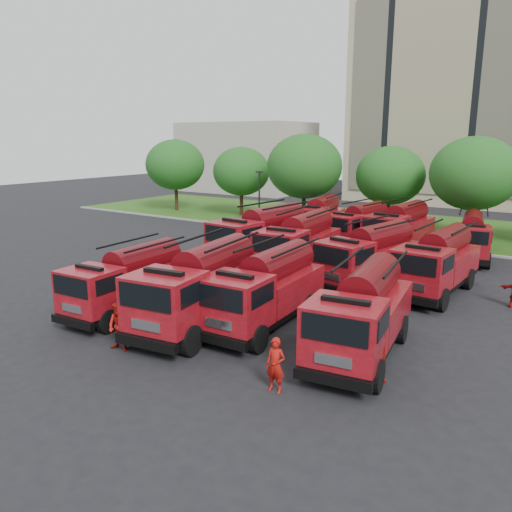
{
  "coord_description": "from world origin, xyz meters",
  "views": [
    {
      "loc": [
        13.46,
        -18.37,
        7.88
      ],
      "look_at": [
        -0.74,
        2.85,
        1.8
      ],
      "focal_mm": 35.0,
      "sensor_mm": 36.0,
      "label": 1
    }
  ],
  "objects_px": {
    "fire_truck_2": "(266,289)",
    "firefighter_0": "(275,391)",
    "fire_truck_4": "(262,236)",
    "firefighter_4": "(217,305)",
    "fire_truck_6": "(369,256)",
    "firefighter_2": "(378,383)",
    "fire_truck_1": "(201,286)",
    "fire_truck_7": "(437,262)",
    "firefighter_3": "(373,342)",
    "fire_truck_3": "(362,313)",
    "fire_truck_9": "(359,226)",
    "fire_truck_0": "(129,280)",
    "firefighter_1": "(121,350)",
    "fire_truck_5": "(299,243)",
    "fire_truck_11": "(471,237)",
    "fire_truck_10": "(400,228)",
    "fire_truck_8": "(319,218)"
  },
  "relations": [
    {
      "from": "fire_truck_2",
      "to": "firefighter_0",
      "type": "bearing_deg",
      "value": -57.18
    },
    {
      "from": "fire_truck_2",
      "to": "firefighter_4",
      "type": "xyz_separation_m",
      "value": [
        -3.39,
        0.97,
        -1.64
      ]
    },
    {
      "from": "fire_truck_3",
      "to": "fire_truck_9",
      "type": "bearing_deg",
      "value": 104.91
    },
    {
      "from": "fire_truck_1",
      "to": "firefighter_3",
      "type": "distance_m",
      "value": 7.39
    },
    {
      "from": "fire_truck_7",
      "to": "firefighter_3",
      "type": "distance_m",
      "value": 8.11
    },
    {
      "from": "fire_truck_5",
      "to": "firefighter_2",
      "type": "xyz_separation_m",
      "value": [
        9.0,
        -10.89,
        -1.73
      ]
    },
    {
      "from": "fire_truck_4",
      "to": "firefighter_3",
      "type": "bearing_deg",
      "value": -32.39
    },
    {
      "from": "fire_truck_10",
      "to": "firefighter_0",
      "type": "relative_size",
      "value": 4.23
    },
    {
      "from": "fire_truck_11",
      "to": "firefighter_0",
      "type": "distance_m",
      "value": 22.44
    },
    {
      "from": "fire_truck_0",
      "to": "firefighter_1",
      "type": "height_order",
      "value": "fire_truck_0"
    },
    {
      "from": "fire_truck_6",
      "to": "firefighter_0",
      "type": "xyz_separation_m",
      "value": [
        1.94,
        -12.83,
        -1.66
      ]
    },
    {
      "from": "fire_truck_10",
      "to": "firefighter_1",
      "type": "xyz_separation_m",
      "value": [
        -3.3,
        -22.49,
        -1.71
      ]
    },
    {
      "from": "fire_truck_5",
      "to": "fire_truck_6",
      "type": "height_order",
      "value": "fire_truck_5"
    },
    {
      "from": "fire_truck_6",
      "to": "firefighter_3",
      "type": "height_order",
      "value": "fire_truck_6"
    },
    {
      "from": "fire_truck_1",
      "to": "firefighter_2",
      "type": "height_order",
      "value": "fire_truck_1"
    },
    {
      "from": "firefighter_1",
      "to": "firefighter_0",
      "type": "bearing_deg",
      "value": -0.92
    },
    {
      "from": "fire_truck_10",
      "to": "fire_truck_11",
      "type": "relative_size",
      "value": 1.11
    },
    {
      "from": "fire_truck_4",
      "to": "firefighter_4",
      "type": "height_order",
      "value": "fire_truck_4"
    },
    {
      "from": "fire_truck_3",
      "to": "firefighter_3",
      "type": "distance_m",
      "value": 2.09
    },
    {
      "from": "fire_truck_6",
      "to": "fire_truck_4",
      "type": "bearing_deg",
      "value": -175.23
    },
    {
      "from": "fire_truck_1",
      "to": "fire_truck_6",
      "type": "relative_size",
      "value": 1.05
    },
    {
      "from": "fire_truck_7",
      "to": "firefighter_4",
      "type": "bearing_deg",
      "value": -133.2
    },
    {
      "from": "fire_truck_3",
      "to": "firefighter_0",
      "type": "bearing_deg",
      "value": -113.73
    },
    {
      "from": "fire_truck_7",
      "to": "fire_truck_11",
      "type": "relative_size",
      "value": 1.07
    },
    {
      "from": "firefighter_3",
      "to": "firefighter_4",
      "type": "xyz_separation_m",
      "value": [
        -7.92,
        0.18,
        0.0
      ]
    },
    {
      "from": "fire_truck_1",
      "to": "fire_truck_3",
      "type": "xyz_separation_m",
      "value": [
        6.8,
        1.03,
        -0.11
      ]
    },
    {
      "from": "firefighter_4",
      "to": "firefighter_3",
      "type": "bearing_deg",
      "value": -164.71
    },
    {
      "from": "fire_truck_0",
      "to": "fire_truck_6",
      "type": "relative_size",
      "value": 0.89
    },
    {
      "from": "fire_truck_3",
      "to": "fire_truck_8",
      "type": "height_order",
      "value": "fire_truck_8"
    },
    {
      "from": "firefighter_0",
      "to": "fire_truck_5",
      "type": "bearing_deg",
      "value": 112.71
    },
    {
      "from": "fire_truck_2",
      "to": "firefighter_2",
      "type": "xyz_separation_m",
      "value": [
        5.89,
        -2.34,
        -1.64
      ]
    },
    {
      "from": "fire_truck_2",
      "to": "fire_truck_8",
      "type": "xyz_separation_m",
      "value": [
        -6.74,
        18.34,
        0.01
      ]
    },
    {
      "from": "fire_truck_6",
      "to": "firefighter_2",
      "type": "height_order",
      "value": "fire_truck_6"
    },
    {
      "from": "fire_truck_4",
      "to": "fire_truck_5",
      "type": "relative_size",
      "value": 1.05
    },
    {
      "from": "fire_truck_7",
      "to": "fire_truck_3",
      "type": "bearing_deg",
      "value": -88.39
    },
    {
      "from": "fire_truck_10",
      "to": "firefighter_3",
      "type": "distance_m",
      "value": 17.12
    },
    {
      "from": "fire_truck_6",
      "to": "fire_truck_1",
      "type": "bearing_deg",
      "value": -99.56
    },
    {
      "from": "fire_truck_2",
      "to": "firefighter_0",
      "type": "relative_size",
      "value": 4.04
    },
    {
      "from": "firefighter_1",
      "to": "fire_truck_3",
      "type": "bearing_deg",
      "value": 25.43
    },
    {
      "from": "firefighter_3",
      "to": "fire_truck_1",
      "type": "bearing_deg",
      "value": -3.67
    },
    {
      "from": "fire_truck_4",
      "to": "firefighter_2",
      "type": "distance_m",
      "value": 16.56
    },
    {
      "from": "firefighter_0",
      "to": "fire_truck_2",
      "type": "bearing_deg",
      "value": 122.43
    },
    {
      "from": "firefighter_4",
      "to": "firefighter_1",
      "type": "bearing_deg",
      "value": 108.55
    },
    {
      "from": "fire_truck_11",
      "to": "firefighter_1",
      "type": "relative_size",
      "value": 3.61
    },
    {
      "from": "fire_truck_8",
      "to": "firefighter_0",
      "type": "xyz_separation_m",
      "value": [
        10.1,
        -23.0,
        -1.65
      ]
    },
    {
      "from": "fire_truck_7",
      "to": "fire_truck_9",
      "type": "xyz_separation_m",
      "value": [
        -7.71,
        8.39,
        -0.07
      ]
    },
    {
      "from": "fire_truck_1",
      "to": "fire_truck_7",
      "type": "distance_m",
      "value": 12.49
    },
    {
      "from": "fire_truck_9",
      "to": "firefighter_0",
      "type": "bearing_deg",
      "value": -67.15
    },
    {
      "from": "fire_truck_1",
      "to": "fire_truck_6",
      "type": "bearing_deg",
      "value": 61.42
    },
    {
      "from": "fire_truck_3",
      "to": "fire_truck_10",
      "type": "xyz_separation_m",
      "value": [
        -4.41,
        17.76,
        0.07
      ]
    }
  ]
}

